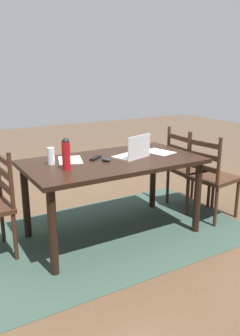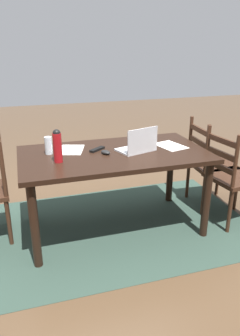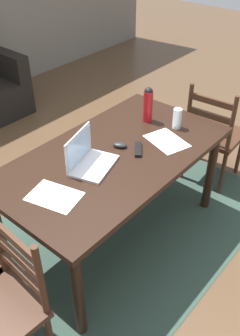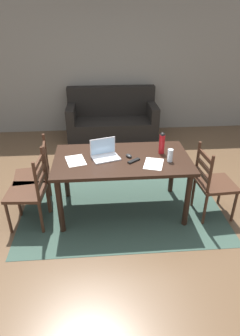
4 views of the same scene
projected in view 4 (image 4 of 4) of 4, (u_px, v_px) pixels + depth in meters
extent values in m
plane|color=brown|center=(122.00, 209.00, 3.81)|extent=(14.00, 14.00, 0.00)
cube|color=#2D4238|center=(122.00, 208.00, 3.81)|extent=(2.63, 1.66, 0.01)
cube|color=slate|center=(109.00, 66.00, 5.79)|extent=(8.00, 0.12, 2.70)
cube|color=black|center=(122.00, 159.00, 3.45)|extent=(1.66, 0.91, 0.04)
cylinder|color=black|center=(60.00, 206.00, 3.25)|extent=(0.07, 0.07, 0.73)
cylinder|color=black|center=(187.00, 200.00, 3.36)|extent=(0.07, 0.07, 0.73)
cylinder|color=black|center=(66.00, 174.00, 3.91)|extent=(0.07, 0.07, 0.73)
cylinder|color=black|center=(172.00, 169.00, 4.01)|extent=(0.07, 0.07, 0.73)
cube|color=#3D2316|center=(32.00, 177.00, 3.67)|extent=(0.50, 0.50, 0.04)
cylinder|color=#3D2316|center=(19.00, 202.00, 3.59)|extent=(0.04, 0.04, 0.43)
cylinder|color=#3D2316|center=(21.00, 186.00, 3.91)|extent=(0.04, 0.04, 0.43)
cylinder|color=#3D2316|center=(49.00, 198.00, 3.66)|extent=(0.04, 0.04, 0.43)
cylinder|color=#3D2316|center=(49.00, 183.00, 3.98)|extent=(0.04, 0.04, 0.43)
cylinder|color=#3D2316|center=(45.00, 165.00, 3.42)|extent=(0.04, 0.04, 0.50)
cylinder|color=#3D2316|center=(46.00, 152.00, 3.75)|extent=(0.04, 0.04, 0.50)
cube|color=#3D2316|center=(46.00, 165.00, 3.63)|extent=(0.07, 0.36, 0.05)
cube|color=#3D2316|center=(45.00, 156.00, 3.57)|extent=(0.07, 0.36, 0.05)
cube|color=#3D2316|center=(44.00, 147.00, 3.51)|extent=(0.07, 0.36, 0.05)
cube|color=#3D2316|center=(216.00, 184.00, 3.51)|extent=(0.47, 0.47, 0.04)
cylinder|color=#3D2316|center=(220.00, 190.00, 3.82)|extent=(0.04, 0.04, 0.43)
cylinder|color=#3D2316|center=(234.00, 207.00, 3.49)|extent=(0.04, 0.04, 0.43)
cylinder|color=#3D2316|center=(193.00, 192.00, 3.77)|extent=(0.04, 0.04, 0.43)
cylinder|color=#3D2316|center=(205.00, 210.00, 3.44)|extent=(0.04, 0.04, 0.43)
cylinder|color=#3D2316|center=(197.00, 160.00, 3.53)|extent=(0.04, 0.04, 0.50)
cylinder|color=#3D2316|center=(210.00, 175.00, 3.20)|extent=(0.04, 0.04, 0.50)
cube|color=#3D2316|center=(202.00, 175.00, 3.42)|extent=(0.05, 0.36, 0.05)
cube|color=#3D2316|center=(204.00, 166.00, 3.36)|extent=(0.05, 0.36, 0.05)
cube|color=#3D2316|center=(205.00, 156.00, 3.29)|extent=(0.05, 0.36, 0.05)
cube|color=#3D2316|center=(26.00, 192.00, 3.35)|extent=(0.47, 0.47, 0.04)
cylinder|color=#3D2316|center=(9.00, 218.00, 3.30)|extent=(0.04, 0.04, 0.43)
cylinder|color=#3D2316|center=(18.00, 199.00, 3.63)|extent=(0.04, 0.04, 0.43)
cylinder|color=#3D2316|center=(41.00, 218.00, 3.30)|extent=(0.04, 0.04, 0.43)
cylinder|color=#3D2316|center=(48.00, 199.00, 3.63)|extent=(0.04, 0.04, 0.43)
cylinder|color=#3D2316|center=(36.00, 183.00, 3.07)|extent=(0.04, 0.04, 0.50)
cylinder|color=#3D2316|center=(44.00, 166.00, 3.40)|extent=(0.04, 0.04, 0.50)
cube|color=#3D2316|center=(41.00, 181.00, 3.28)|extent=(0.05, 0.36, 0.05)
cube|color=#3D2316|center=(40.00, 172.00, 3.22)|extent=(0.05, 0.36, 0.05)
cube|color=#3D2316|center=(38.00, 162.00, 3.16)|extent=(0.05, 0.36, 0.05)
cube|color=black|center=(112.00, 129.00, 5.87)|extent=(1.80, 0.80, 0.40)
cube|color=black|center=(111.00, 101.00, 5.89)|extent=(1.80, 0.20, 0.60)
cube|color=black|center=(152.00, 111.00, 5.76)|extent=(0.16, 0.80, 0.30)
cube|color=black|center=(71.00, 113.00, 5.64)|extent=(0.16, 0.80, 0.30)
cube|color=silver|center=(106.00, 158.00, 3.42)|extent=(0.37, 0.30, 0.02)
cube|color=silver|center=(103.00, 146.00, 3.45)|extent=(0.31, 0.10, 0.21)
cube|color=#A5CCEA|center=(103.00, 146.00, 3.44)|extent=(0.28, 0.09, 0.19)
cylinder|color=#A81419|center=(162.00, 144.00, 3.50)|extent=(0.07, 0.07, 0.24)
sphere|color=black|center=(163.00, 135.00, 3.44)|extent=(0.06, 0.06, 0.06)
cylinder|color=silver|center=(170.00, 155.00, 3.33)|extent=(0.06, 0.06, 0.15)
ellipsoid|color=black|center=(129.00, 156.00, 3.46)|extent=(0.10, 0.12, 0.03)
cube|color=black|center=(134.00, 161.00, 3.35)|extent=(0.16, 0.14, 0.02)
cube|color=white|center=(76.00, 161.00, 3.37)|extent=(0.28, 0.34, 0.00)
cube|color=white|center=(154.00, 164.00, 3.30)|extent=(0.29, 0.35, 0.00)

